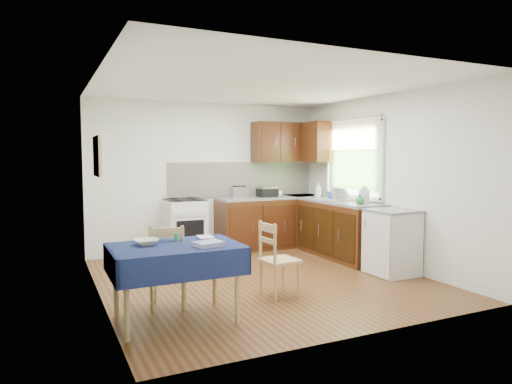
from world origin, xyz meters
name	(u,v)px	position (x,y,z in m)	size (l,w,h in m)	color
floor	(261,279)	(0.00, 0.00, 0.00)	(4.20, 4.20, 0.00)	#4E2514
ceiling	(261,85)	(0.00, 0.00, 2.50)	(4.00, 4.20, 0.02)	white
wall_back	(208,177)	(0.00, 2.10, 1.25)	(4.00, 0.02, 2.50)	white
wall_front	(366,196)	(0.00, -2.10, 1.25)	(4.00, 0.02, 2.50)	white
wall_left	(98,188)	(-2.00, 0.00, 1.25)	(0.02, 4.20, 2.50)	silver
wall_right	(383,180)	(2.00, 0.00, 1.25)	(0.02, 4.20, 2.50)	white
base_cabinets	(301,226)	(1.36, 1.26, 0.43)	(1.90, 2.30, 0.86)	#351B09
worktop_back	(271,198)	(1.05, 1.80, 0.88)	(1.90, 0.60, 0.04)	gray
worktop_right	(340,202)	(1.70, 0.65, 0.88)	(0.60, 1.70, 0.04)	gray
worktop_corner	(303,196)	(1.70, 1.80, 0.88)	(0.60, 0.60, 0.04)	gray
splashback	(243,179)	(0.65, 2.08, 1.20)	(2.70, 0.02, 0.60)	#F4E3CF
upper_cabinets	(294,142)	(1.52, 1.80, 1.85)	(1.20, 0.85, 0.70)	#351B09
stove	(185,227)	(-0.50, 1.80, 0.46)	(0.60, 0.61, 0.92)	silver
window	(353,153)	(1.97, 0.70, 1.65)	(0.04, 1.48, 1.26)	#365F27
fridge	(392,242)	(1.70, -0.55, 0.44)	(0.58, 0.60, 0.89)	silver
corkboard	(97,156)	(-1.97, 0.30, 1.60)	(0.04, 0.62, 0.47)	tan
dining_table	(175,256)	(-1.42, -1.03, 0.64)	(1.23, 0.84, 0.75)	#101242
chair_far	(168,264)	(-1.39, -0.63, 0.47)	(0.50, 0.50, 0.89)	tan
chair_near	(276,257)	(-0.18, -0.76, 0.46)	(0.42, 0.42, 0.87)	tan
toaster	(239,192)	(0.43, 1.75, 1.00)	(0.27, 0.17, 0.21)	#B3B3B7
sandwich_press	(267,192)	(0.95, 1.74, 0.99)	(0.31, 0.27, 0.18)	black
sauce_bottle	(275,191)	(1.06, 1.66, 1.00)	(0.05, 0.05, 0.21)	red
yellow_packet	(265,191)	(1.02, 1.97, 0.98)	(0.12, 0.08, 0.15)	gold
dish_rack	(339,199)	(1.68, 0.64, 0.92)	(0.44, 0.33, 0.21)	gray
kettle	(364,196)	(1.76, 0.13, 1.02)	(0.16, 0.16, 0.27)	silver
cup	(279,194)	(1.14, 1.68, 0.95)	(0.13, 0.13, 0.10)	white
soap_bottle_a	(318,190)	(1.63, 1.18, 1.03)	(0.10, 0.10, 0.26)	silver
soap_bottle_b	(331,194)	(1.70, 0.89, 1.00)	(0.09, 0.09, 0.19)	blue
soap_bottle_c	(360,199)	(1.63, 0.07, 0.98)	(0.12, 0.12, 0.15)	#217B2F
plate_bowl	(146,242)	(-1.67, -0.90, 0.77)	(0.23, 0.23, 0.06)	#F2E8C6
book	(198,238)	(-1.11, -0.77, 0.75)	(0.15, 0.21, 0.02)	white
spice_jar	(176,237)	(-1.36, -0.84, 0.79)	(0.04, 0.04, 0.09)	green
tea_towel	(208,244)	(-1.14, -1.21, 0.77)	(0.25, 0.20, 0.05)	navy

